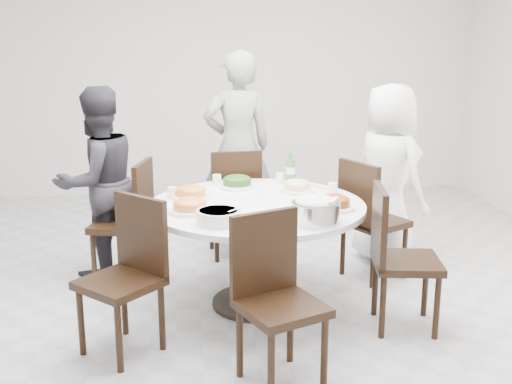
{
  "coord_description": "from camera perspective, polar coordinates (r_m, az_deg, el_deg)",
  "views": [
    {
      "loc": [
        -0.4,
        -4.52,
        1.94
      ],
      "look_at": [
        0.07,
        -0.24,
        0.82
      ],
      "focal_mm": 45.0,
      "sensor_mm": 36.0,
      "label": 1
    }
  ],
  "objects": [
    {
      "name": "chair_nw",
      "position": [
        5.06,
        -11.92,
        -2.59
      ],
      "size": [
        0.51,
        0.51,
        0.95
      ],
      "primitive_type": "cube",
      "rotation": [
        0.0,
        0.0,
        4.48
      ],
      "color": "black",
      "rests_on": "floor"
    },
    {
      "name": "chair_ne",
      "position": [
        5.1,
        10.52,
        -2.38
      ],
      "size": [
        0.57,
        0.57,
        0.95
      ],
      "primitive_type": "cube",
      "rotation": [
        0.0,
        0.0,
        2.06
      ],
      "color": "black",
      "rests_on": "floor"
    },
    {
      "name": "wall_front",
      "position": [
        1.66,
        7.97,
        -4.44
      ],
      "size": [
        6.0,
        0.01,
        2.8
      ],
      "primitive_type": "cube",
      "color": "silver",
      "rests_on": "ground"
    },
    {
      "name": "diner_middle",
      "position": [
        5.89,
        -1.66,
        4.06
      ],
      "size": [
        0.69,
        0.51,
        1.74
      ],
      "primitive_type": "imported",
      "rotation": [
        0.0,
        0.0,
        3.31
      ],
      "color": "black",
      "rests_on": "floor"
    },
    {
      "name": "dish_redbrown",
      "position": [
        4.32,
        6.82,
        -1.04
      ],
      "size": [
        0.29,
        0.29,
        0.07
      ],
      "primitive_type": "cylinder",
      "color": "white",
      "rests_on": "dining_table"
    },
    {
      "name": "floor",
      "position": [
        4.94,
        -1.18,
        -8.59
      ],
      "size": [
        6.0,
        6.0,
        0.01
      ],
      "primitive_type": "cube",
      "color": "#AAAAAF",
      "rests_on": "ground"
    },
    {
      "name": "beverage_bottle",
      "position": [
        4.96,
        3.07,
        2.13
      ],
      "size": [
        0.07,
        0.07,
        0.25
      ],
      "primitive_type": "cylinder",
      "color": "#367B31",
      "rests_on": "dining_table"
    },
    {
      "name": "dish_pale",
      "position": [
        4.74,
        3.66,
        0.4
      ],
      "size": [
        0.25,
        0.25,
        0.07
      ],
      "primitive_type": "cylinder",
      "color": "white",
      "rests_on": "dining_table"
    },
    {
      "name": "dining_table",
      "position": [
        4.54,
        0.07,
        -5.6
      ],
      "size": [
        1.5,
        1.5,
        0.75
      ],
      "primitive_type": "cylinder",
      "color": "white",
      "rests_on": "floor"
    },
    {
      "name": "wall_back",
      "position": [
        7.55,
        -3.32,
        10.41
      ],
      "size": [
        6.0,
        0.01,
        2.8
      ],
      "primitive_type": "cube",
      "color": "silver",
      "rests_on": "ground"
    },
    {
      "name": "chair_se",
      "position": [
        4.29,
        13.28,
        -5.81
      ],
      "size": [
        0.48,
        0.48,
        0.95
      ],
      "primitive_type": "cube",
      "rotation": [
        0.0,
        0.0,
        7.7
      ],
      "color": "black",
      "rests_on": "floor"
    },
    {
      "name": "diner_left",
      "position": [
        5.18,
        -13.85,
        0.84
      ],
      "size": [
        0.92,
        0.9,
        1.5
      ],
      "primitive_type": "imported",
      "rotation": [
        0.0,
        0.0,
        3.81
      ],
      "color": "black",
      "rests_on": "floor"
    },
    {
      "name": "soup_bowl",
      "position": [
        3.98,
        -3.36,
        -2.2
      ],
      "size": [
        0.28,
        0.28,
        0.08
      ],
      "primitive_type": "cylinder",
      "color": "white",
      "rests_on": "dining_table"
    },
    {
      "name": "chopsticks",
      "position": [
        5.03,
        -0.82,
        0.93
      ],
      "size": [
        0.24,
        0.04,
        0.01
      ],
      "primitive_type": null,
      "color": "tan",
      "rests_on": "dining_table"
    },
    {
      "name": "dish_tofu",
      "position": [
        4.23,
        -5.88,
        -1.33
      ],
      "size": [
        0.28,
        0.28,
        0.07
      ],
      "primitive_type": "cylinder",
      "color": "white",
      "rests_on": "dining_table"
    },
    {
      "name": "dish_greens",
      "position": [
        4.86,
        -1.69,
        0.81
      ],
      "size": [
        0.28,
        0.28,
        0.07
      ],
      "primitive_type": "cylinder",
      "color": "white",
      "rests_on": "dining_table"
    },
    {
      "name": "chair_s",
      "position": [
        3.54,
        2.31,
        -9.89
      ],
      "size": [
        0.55,
        0.55,
        0.95
      ],
      "primitive_type": "cube",
      "rotation": [
        0.0,
        0.0,
        6.7
      ],
      "color": "black",
      "rests_on": "floor"
    },
    {
      "name": "chair_sw",
      "position": [
        3.94,
        -12.05,
        -7.6
      ],
      "size": [
        0.59,
        0.59,
        0.95
      ],
      "primitive_type": "cube",
      "rotation": [
        0.0,
        0.0,
        5.52
      ],
      "color": "black",
      "rests_on": "floor"
    },
    {
      "name": "tea_cups",
      "position": [
        4.98,
        -0.25,
        1.2
      ],
      "size": [
        0.07,
        0.07,
        0.08
      ],
      "primitive_type": "cylinder",
      "color": "white",
      "rests_on": "dining_table"
    },
    {
      "name": "rice_bowl",
      "position": [
        4.0,
        5.32,
        -1.82
      ],
      "size": [
        0.3,
        0.3,
        0.13
      ],
      "primitive_type": "cylinder",
      "color": "silver",
      "rests_on": "dining_table"
    },
    {
      "name": "chair_n",
      "position": [
        5.52,
        -2.04,
        -0.86
      ],
      "size": [
        0.46,
        0.46,
        0.95
      ],
      "primitive_type": "cube",
      "rotation": [
        0.0,
        0.0,
        3.23
      ],
      "color": "black",
      "rests_on": "floor"
    },
    {
      "name": "dish_orange",
      "position": [
        4.57,
        -5.77,
        -0.15
      ],
      "size": [
        0.27,
        0.27,
        0.07
      ],
      "primitive_type": "cylinder",
      "color": "white",
      "rests_on": "dining_table"
    },
    {
      "name": "diner_right",
      "position": [
        5.4,
        11.67,
        1.51
      ],
      "size": [
        0.76,
        0.87,
        1.5
      ],
      "primitive_type": "imported",
      "rotation": [
        0.0,
        0.0,
        2.05
      ],
      "color": "white",
      "rests_on": "floor"
    }
  ]
}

